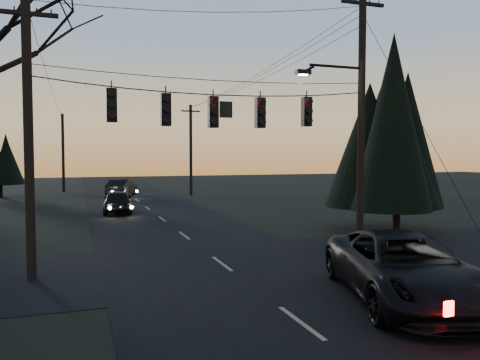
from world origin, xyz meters
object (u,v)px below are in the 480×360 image
object	(u,v)px
sedan_oncoming_a	(118,202)
sedan_oncoming_b	(122,188)
utility_pole_left	(32,279)
utility_pole_right	(359,253)
utility_pole_far_l	(64,192)
evergreen_right	(398,134)
suv_near	(404,268)
utility_pole_far_r	(191,195)

from	to	relation	value
sedan_oncoming_a	sedan_oncoming_b	world-z (taller)	sedan_oncoming_b
utility_pole_left	utility_pole_right	bearing A→B (deg)	0.00
utility_pole_far_l	sedan_oncoming_b	distance (m)	9.01
evergreen_right	suv_near	xyz separation A→B (m)	(-6.96, -9.31, -3.94)
utility_pole_far_l	utility_pole_far_r	bearing A→B (deg)	-34.82
utility_pole_right	utility_pole_left	size ratio (longest dim) A/B	1.18
utility_pole_far_r	utility_pole_far_l	bearing A→B (deg)	145.18
utility_pole_far_r	utility_pole_right	bearing A→B (deg)	-90.00
utility_pole_left	sedan_oncoming_a	world-z (taller)	utility_pole_left
utility_pole_right	sedan_oncoming_a	xyz separation A→B (m)	(-7.71, 15.85, 0.76)
utility_pole_far_l	sedan_oncoming_a	xyz separation A→B (m)	(3.79, -20.15, 0.76)
utility_pole_far_l	sedan_oncoming_b	xyz separation A→B (m)	(5.20, -7.31, 0.79)
utility_pole_far_l	sedan_oncoming_b	size ratio (longest dim) A/B	1.68
utility_pole_far_r	utility_pole_far_l	distance (m)	14.01
utility_pole_left	suv_near	distance (m)	10.73
suv_near	sedan_oncoming_a	xyz separation A→B (m)	(-5.41, 21.31, -0.10)
utility_pole_far_r	evergreen_right	size ratio (longest dim) A/B	1.01
utility_pole_far_r	suv_near	bearing A→B (deg)	-93.93
utility_pole_left	sedan_oncoming_a	distance (m)	16.31
utility_pole_right	utility_pole_far_r	xyz separation A→B (m)	(0.00, 28.00, 0.00)
utility_pole_far_l	sedan_oncoming_b	world-z (taller)	utility_pole_far_l
utility_pole_far_l	sedan_oncoming_a	bearing A→B (deg)	-79.35
utility_pole_left	suv_near	xyz separation A→B (m)	(9.20, -5.46, 0.86)
utility_pole_left	evergreen_right	world-z (taller)	evergreen_right
sedan_oncoming_b	utility_pole_right	bearing A→B (deg)	123.43
sedan_oncoming_b	utility_pole_far_l	bearing A→B (deg)	-33.55
utility_pole_left	sedan_oncoming_b	distance (m)	29.16
sedan_oncoming_a	utility_pole_far_l	bearing A→B (deg)	-74.67
utility_pole_left	evergreen_right	size ratio (longest dim) A/B	1.01
utility_pole_right	utility_pole_left	world-z (taller)	utility_pole_right
utility_pole_left	suv_near	size ratio (longest dim) A/B	1.38
sedan_oncoming_a	sedan_oncoming_b	bearing A→B (deg)	-91.59
utility_pole_left	utility_pole_far_r	xyz separation A→B (m)	(11.50, 28.00, 0.00)
sedan_oncoming_a	sedan_oncoming_b	xyz separation A→B (m)	(1.41, 12.84, 0.03)
utility_pole_far_r	sedan_oncoming_b	xyz separation A→B (m)	(-6.30, 0.69, 0.79)
utility_pole_left	evergreen_right	distance (m)	17.29
utility_pole_far_l	suv_near	distance (m)	42.48
utility_pole_far_l	sedan_oncoming_a	distance (m)	20.52
utility_pole_far_r	sedan_oncoming_a	xyz separation A→B (m)	(-7.71, -12.15, 0.76)
utility_pole_right	sedan_oncoming_a	size ratio (longest dim) A/B	2.25
evergreen_right	sedan_oncoming_b	world-z (taller)	evergreen_right
utility_pole_right	suv_near	xyz separation A→B (m)	(-2.30, -5.46, 0.86)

